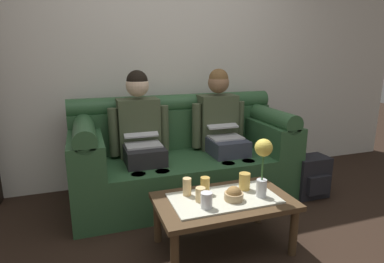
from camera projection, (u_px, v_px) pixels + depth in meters
back_wall_patterned at (167, 45)px, 3.35m from camera, size 6.00×0.12×2.90m
couch at (183, 158)px, 3.12m from camera, size 2.06×0.88×0.96m
person_left at (141, 133)px, 2.92m from camera, size 0.56×0.67×1.22m
person_right at (221, 127)px, 3.17m from camera, size 0.56×0.67×1.22m
coffee_table at (224, 205)px, 2.25m from camera, size 0.95×0.57×0.39m
flower_vase at (263, 159)px, 2.19m from camera, size 0.12×0.12×0.42m
snack_bowl at (234, 195)px, 2.19m from camera, size 0.13×0.13×0.11m
cup_near_left at (200, 194)px, 2.17m from camera, size 0.07×0.07×0.10m
cup_near_right at (205, 185)px, 2.29m from camera, size 0.07×0.07×0.12m
cup_far_center at (207, 200)px, 2.08m from camera, size 0.08×0.08×0.11m
cup_far_left at (245, 181)px, 2.36m from camera, size 0.08×0.08×0.12m
cup_far_right at (187, 187)px, 2.26m from camera, size 0.06×0.06×0.13m
backpack_right at (310, 177)px, 3.12m from camera, size 0.33×0.27×0.40m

